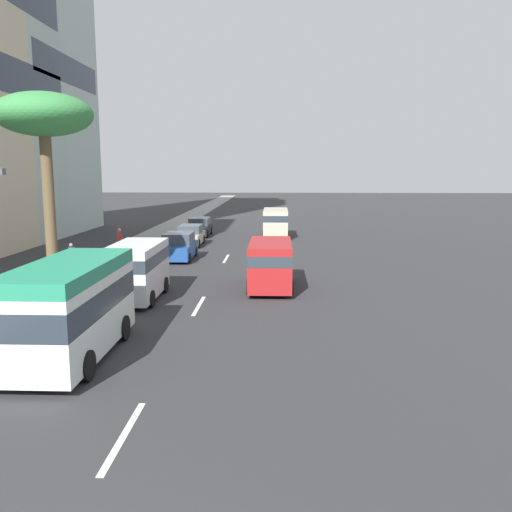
{
  "coord_description": "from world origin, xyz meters",
  "views": [
    {
      "loc": [
        -4.84,
        -3.27,
        5.66
      ],
      "look_at": [
        17.15,
        -2.4,
        2.12
      ],
      "focal_mm": 37.57,
      "sensor_mm": 36.0,
      "label": 1
    }
  ],
  "objects_px": {
    "palm_tree": "(44,119)",
    "pedestrian_mid_block": "(120,240)",
    "van_third": "(136,268)",
    "minibus_seventh": "(70,306)",
    "car_lead": "(200,227)",
    "pedestrian_by_tree": "(72,256)",
    "car_second": "(190,236)",
    "car_fourth": "(179,247)",
    "van_sixth": "(276,221)",
    "van_fifth": "(270,262)"
  },
  "relations": [
    {
      "from": "minibus_seventh",
      "to": "van_sixth",
      "type": "bearing_deg",
      "value": 168.44
    },
    {
      "from": "van_third",
      "to": "van_fifth",
      "type": "height_order",
      "value": "van_third"
    },
    {
      "from": "pedestrian_by_tree",
      "to": "car_fourth",
      "type": "bearing_deg",
      "value": 19.22
    },
    {
      "from": "pedestrian_by_tree",
      "to": "car_lead",
      "type": "bearing_deg",
      "value": 47.54
    },
    {
      "from": "van_third",
      "to": "pedestrian_by_tree",
      "type": "bearing_deg",
      "value": -137.25
    },
    {
      "from": "van_fifth",
      "to": "pedestrian_mid_block",
      "type": "distance_m",
      "value": 13.66
    },
    {
      "from": "van_sixth",
      "to": "pedestrian_by_tree",
      "type": "bearing_deg",
      "value": 146.81
    },
    {
      "from": "pedestrian_by_tree",
      "to": "palm_tree",
      "type": "height_order",
      "value": "palm_tree"
    },
    {
      "from": "car_second",
      "to": "minibus_seventh",
      "type": "xyz_separation_m",
      "value": [
        -24.65,
        -0.37,
        0.88
      ]
    },
    {
      "from": "van_fifth",
      "to": "pedestrian_by_tree",
      "type": "distance_m",
      "value": 11.25
    },
    {
      "from": "van_third",
      "to": "minibus_seventh",
      "type": "xyz_separation_m",
      "value": [
        -7.49,
        0.02,
        0.21
      ]
    },
    {
      "from": "van_fifth",
      "to": "van_sixth",
      "type": "bearing_deg",
      "value": -0.53
    },
    {
      "from": "car_fourth",
      "to": "van_sixth",
      "type": "height_order",
      "value": "van_sixth"
    },
    {
      "from": "car_lead",
      "to": "car_second",
      "type": "relative_size",
      "value": 1.05
    },
    {
      "from": "car_lead",
      "to": "van_third",
      "type": "bearing_deg",
      "value": 1.35
    },
    {
      "from": "van_third",
      "to": "car_fourth",
      "type": "height_order",
      "value": "van_third"
    },
    {
      "from": "car_second",
      "to": "palm_tree",
      "type": "bearing_deg",
      "value": -14.27
    },
    {
      "from": "van_third",
      "to": "van_fifth",
      "type": "relative_size",
      "value": 0.97
    },
    {
      "from": "minibus_seventh",
      "to": "palm_tree",
      "type": "distance_m",
      "value": 11.83
    },
    {
      "from": "car_fourth",
      "to": "pedestrian_by_tree",
      "type": "height_order",
      "value": "pedestrian_by_tree"
    },
    {
      "from": "van_third",
      "to": "pedestrian_by_tree",
      "type": "height_order",
      "value": "van_third"
    },
    {
      "from": "car_second",
      "to": "minibus_seventh",
      "type": "relative_size",
      "value": 0.68
    },
    {
      "from": "van_fifth",
      "to": "pedestrian_mid_block",
      "type": "height_order",
      "value": "van_fifth"
    },
    {
      "from": "car_second",
      "to": "minibus_seventh",
      "type": "height_order",
      "value": "minibus_seventh"
    },
    {
      "from": "palm_tree",
      "to": "pedestrian_by_tree",
      "type": "bearing_deg",
      "value": 8.79
    },
    {
      "from": "car_lead",
      "to": "pedestrian_by_tree",
      "type": "height_order",
      "value": "pedestrian_by_tree"
    },
    {
      "from": "minibus_seventh",
      "to": "van_third",
      "type": "bearing_deg",
      "value": 179.85
    },
    {
      "from": "car_lead",
      "to": "car_fourth",
      "type": "distance_m",
      "value": 12.42
    },
    {
      "from": "van_third",
      "to": "minibus_seventh",
      "type": "relative_size",
      "value": 0.77
    },
    {
      "from": "palm_tree",
      "to": "pedestrian_mid_block",
      "type": "bearing_deg",
      "value": -1.17
    },
    {
      "from": "pedestrian_mid_block",
      "to": "van_sixth",
      "type": "bearing_deg",
      "value": -146.92
    },
    {
      "from": "van_fifth",
      "to": "van_sixth",
      "type": "xyz_separation_m",
      "value": [
        19.85,
        -0.18,
        0.06
      ]
    },
    {
      "from": "car_lead",
      "to": "palm_tree",
      "type": "bearing_deg",
      "value": -10.04
    },
    {
      "from": "van_third",
      "to": "car_fourth",
      "type": "xyz_separation_m",
      "value": [
        10.71,
        0.1,
        -0.61
      ]
    },
    {
      "from": "car_lead",
      "to": "van_sixth",
      "type": "height_order",
      "value": "van_sixth"
    },
    {
      "from": "car_lead",
      "to": "minibus_seventh",
      "type": "relative_size",
      "value": 0.71
    },
    {
      "from": "van_sixth",
      "to": "pedestrian_mid_block",
      "type": "bearing_deg",
      "value": 136.0
    },
    {
      "from": "car_lead",
      "to": "van_third",
      "type": "height_order",
      "value": "van_third"
    },
    {
      "from": "car_second",
      "to": "car_fourth",
      "type": "xyz_separation_m",
      "value": [
        -6.45,
        -0.29,
        0.07
      ]
    },
    {
      "from": "car_second",
      "to": "pedestrian_by_tree",
      "type": "height_order",
      "value": "pedestrian_by_tree"
    },
    {
      "from": "van_third",
      "to": "minibus_seventh",
      "type": "height_order",
      "value": "minibus_seventh"
    },
    {
      "from": "car_second",
      "to": "car_fourth",
      "type": "distance_m",
      "value": 6.45
    },
    {
      "from": "car_lead",
      "to": "van_sixth",
      "type": "xyz_separation_m",
      "value": [
        -0.9,
        -6.6,
        0.62
      ]
    },
    {
      "from": "van_fifth",
      "to": "minibus_seventh",
      "type": "bearing_deg",
      "value": 149.17
    },
    {
      "from": "van_third",
      "to": "pedestrian_by_tree",
      "type": "distance_m",
      "value": 7.33
    },
    {
      "from": "van_third",
      "to": "minibus_seventh",
      "type": "bearing_deg",
      "value": -0.15
    },
    {
      "from": "car_fourth",
      "to": "palm_tree",
      "type": "distance_m",
      "value": 12.39
    },
    {
      "from": "van_third",
      "to": "car_fourth",
      "type": "relative_size",
      "value": 1.1
    },
    {
      "from": "car_second",
      "to": "car_fourth",
      "type": "height_order",
      "value": "car_fourth"
    },
    {
      "from": "van_third",
      "to": "pedestrian_mid_block",
      "type": "height_order",
      "value": "van_third"
    }
  ]
}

